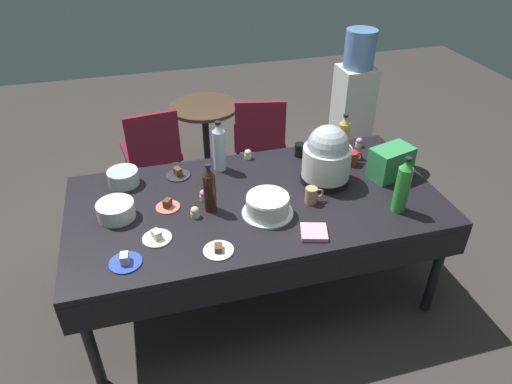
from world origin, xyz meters
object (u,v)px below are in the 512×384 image
Objects in this scene: soda_bottle_ginger_ale at (343,136)px; maroon_chair_left at (152,148)px; ceramic_snack_bowl at (116,210)px; water_cooler at (354,99)px; cupcake_lemon at (359,143)px; frosted_layer_cake at (268,206)px; cupcake_vanilla at (248,154)px; coffee_mug_tan at (312,195)px; dessert_plate_cobalt at (125,261)px; soda_bottle_cola at (210,189)px; dessert_plate_white at (218,250)px; round_cafe_table at (206,129)px; dessert_plate_charcoal at (178,174)px; coffee_mug_black at (300,150)px; soda_carton at (391,162)px; cupcake_cocoa at (204,195)px; dessert_plate_cream at (157,237)px; dessert_plate_coral at (168,206)px; coffee_mug_red at (351,158)px; soda_bottle_water at (219,147)px; slow_cooker at (327,157)px; maroon_chair_right at (259,134)px; glass_salad_bowl at (123,177)px; soda_bottle_lime_soda at (403,186)px; potluck_table at (256,207)px.

soda_bottle_ginger_ale is 1.60m from maroon_chair_left.
water_cooler is (2.20, 1.52, -0.21)m from ceramic_snack_bowl.
cupcake_lemon is 0.05× the size of water_cooler.
water_cooler reaches higher than cupcake_lemon.
cupcake_lemon is at bearing 34.67° from frosted_layer_cake.
coffee_mug_tan is (0.23, -0.60, 0.02)m from cupcake_vanilla.
soda_bottle_ginger_ale reaches higher than dessert_plate_cobalt.
water_cooler reaches higher than cupcake_vanilla.
ceramic_snack_bowl is 0.70× the size of soda_bottle_ginger_ale.
water_cooler reaches higher than soda_bottle_cola.
round_cafe_table is at bearing 82.25° from dessert_plate_white.
coffee_mug_black reaches higher than dessert_plate_charcoal.
dessert_plate_cobalt is 1.68m from maroon_chair_left.
round_cafe_table is at bearing 72.03° from dessert_plate_charcoal.
maroon_chair_left is (-1.43, 1.26, -0.36)m from soda_carton.
cupcake_lemon is at bearing 16.79° from cupcake_cocoa.
cupcake_vanilla is at bearing 85.45° from frosted_layer_cake.
dessert_plate_coral is at bearing 71.89° from dessert_plate_cream.
cupcake_cocoa is 1.03m from coffee_mug_red.
coffee_mug_tan is at bearing -68.95° from cupcake_vanilla.
ceramic_snack_bowl is 1.83× the size of coffee_mug_tan.
dessert_plate_cobalt is 1.00m from soda_bottle_water.
dessert_plate_charcoal is 0.95× the size of dessert_plate_cobalt.
soda_bottle_water is at bearing 77.73° from dessert_plate_white.
water_cooler is at bearing 58.08° from slow_cooker.
coffee_mug_red reaches higher than dessert_plate_cream.
cupcake_vanilla is at bearing 55.15° from soda_bottle_cola.
slow_cooker is 1.28m from maroon_chair_right.
frosted_layer_cake reaches higher than cupcake_lemon.
dessert_plate_coral is (0.24, -0.33, -0.03)m from glass_salad_bowl.
soda_carton reaches higher than cupcake_vanilla.
slow_cooker is 0.30× the size of water_cooler.
dessert_plate_cream is at bearing 41.04° from dessert_plate_cobalt.
round_cafe_table is at bearing 80.06° from cupcake_cocoa.
water_cooler is (2.15, 1.18, -0.21)m from glass_salad_bowl.
soda_bottle_cola is at bearing -78.75° from maroon_chair_left.
soda_bottle_ginger_ale is 0.86× the size of soda_bottle_lime_soda.
maroon_chair_left is at bearing 97.90° from dessert_plate_charcoal.
dessert_plate_cobalt is at bearing -153.92° from soda_bottle_ginger_ale.
potluck_table is at bearing 19.63° from dessert_plate_cream.
dessert_plate_cobalt is (-0.46, 0.03, 0.01)m from dessert_plate_white.
cupcake_vanilla is 1.72m from water_cooler.
soda_bottle_water is 0.88m from coffee_mug_red.
soda_bottle_lime_soda is at bearing -66.04° from coffee_mug_black.
slow_cooker is 1.09× the size of soda_bottle_lime_soda.
potluck_table is at bearing -98.93° from cupcake_vanilla.
dessert_plate_white is at bearing -175.91° from soda_bottle_lime_soda.
slow_cooker is 2.42× the size of dessert_plate_charcoal.
soda_carton reaches higher than coffee_mug_tan.
frosted_layer_cake is 1.89× the size of dessert_plate_charcoal.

